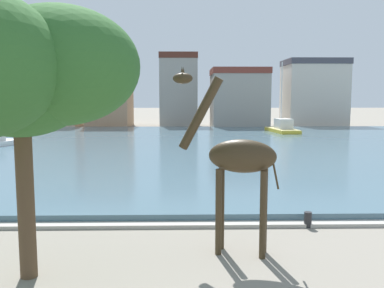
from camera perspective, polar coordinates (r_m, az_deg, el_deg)
The scene contains 11 objects.
harbor_water at distance 33.67m, azimuth -2.59°, elevation -0.32°, with size 90.32×40.29×0.32m, color #476675.
quay_edge_coping at distance 13.69m, azimuth -4.59°, elevation -11.00°, with size 90.32×0.50×0.12m, color #ADA89E.
giraffe_statue at distance 10.95m, azimuth 6.12°, elevation -2.13°, with size 2.80×1.19×4.97m.
sailboat_yellow at distance 46.73m, azimuth 12.09°, elevation 1.98°, with size 2.75×6.98×7.90m.
shade_tree at distance 9.91m, azimuth -23.73°, elevation 9.31°, with size 5.37×5.79×6.33m.
mooring_bollard at distance 14.05m, azimuth 15.60°, elevation -9.96°, with size 0.24×0.24×0.50m, color #232326.
townhouse_tall_gabled at distance 61.08m, azimuth -18.13°, elevation 7.48°, with size 6.51×6.06×11.02m.
townhouse_corner_house at distance 59.10m, azimuth -11.22°, elevation 7.53°, with size 5.79×7.56×10.63m.
townhouse_end_terrace at distance 58.62m, azimuth -1.84°, elevation 7.37°, with size 5.18×6.45×10.03m.
townhouse_narrow_midrow at distance 56.84m, azimuth 6.41°, elevation 6.28°, with size 7.44×7.60×7.89m.
townhouse_wide_warehouse at distance 61.31m, azimuth 16.34°, elevation 6.73°, with size 8.24×6.70×9.29m.
Camera 1 is at (0.79, -4.09, 4.18)m, focal length 38.89 mm.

